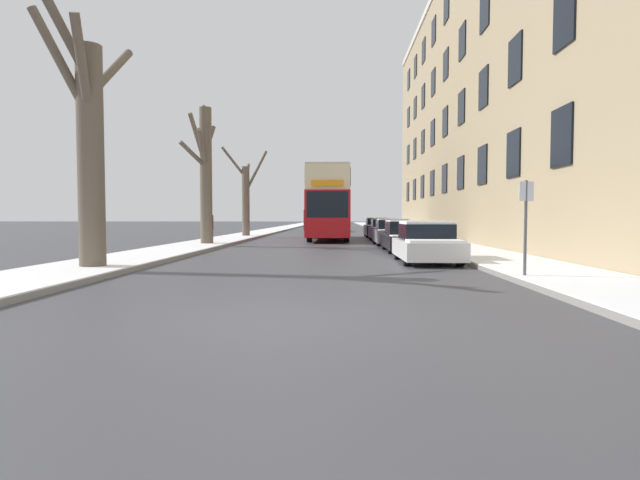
% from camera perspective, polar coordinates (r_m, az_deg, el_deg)
% --- Properties ---
extents(ground_plane, '(320.00, 320.00, 0.00)m').
position_cam_1_polar(ground_plane, '(7.38, -4.18, -9.03)').
color(ground_plane, '#424247').
extents(sidewalk_left, '(2.82, 130.00, 0.16)m').
position_cam_1_polar(sidewalk_left, '(60.60, -4.58, 1.30)').
color(sidewalk_left, gray).
rests_on(sidewalk_left, ground).
extents(sidewalk_right, '(2.82, 130.00, 0.16)m').
position_cam_1_polar(sidewalk_right, '(60.44, 7.15, 1.28)').
color(sidewalk_right, gray).
rests_on(sidewalk_right, ground).
extents(terrace_facade_right, '(9.10, 42.33, 17.83)m').
position_cam_1_polar(terrace_facade_right, '(34.76, 21.71, 14.80)').
color(terrace_facade_right, tan).
rests_on(terrace_facade_right, ground).
extents(bare_tree_left_0, '(1.70, 4.02, 7.20)m').
position_cam_1_polar(bare_tree_left_0, '(15.03, -24.90, 10.14)').
color(bare_tree_left_0, brown).
rests_on(bare_tree_left_0, ground).
extents(bare_tree_left_1, '(1.41, 4.36, 7.64)m').
position_cam_1_polar(bare_tree_left_1, '(26.13, -12.98, 7.72)').
color(bare_tree_left_1, brown).
rests_on(bare_tree_left_1, ground).
extents(bare_tree_left_2, '(3.25, 2.35, 6.50)m').
position_cam_1_polar(bare_tree_left_2, '(36.48, -8.46, 4.91)').
color(bare_tree_left_2, brown).
rests_on(bare_tree_left_2, ground).
extents(double_decker_bus, '(2.58, 10.49, 4.52)m').
position_cam_1_polar(double_decker_bus, '(32.65, 1.04, 4.52)').
color(double_decker_bus, red).
rests_on(double_decker_bus, ground).
extents(parked_car_0, '(1.82, 3.97, 1.36)m').
position_cam_1_polar(parked_car_0, '(16.69, 12.07, -0.38)').
color(parked_car_0, silver).
rests_on(parked_car_0, ground).
extents(parked_car_1, '(1.74, 4.49, 1.35)m').
position_cam_1_polar(parked_car_1, '(21.86, 9.67, 0.33)').
color(parked_car_1, black).
rests_on(parked_car_1, ground).
extents(parked_car_2, '(1.85, 3.92, 1.40)m').
position_cam_1_polar(parked_car_2, '(26.83, 8.25, 0.81)').
color(parked_car_2, slate).
rests_on(parked_car_2, ground).
extents(parked_car_3, '(1.70, 3.90, 1.41)m').
position_cam_1_polar(parked_car_3, '(31.73, 7.29, 1.11)').
color(parked_car_3, navy).
rests_on(parked_car_3, ground).
extents(parked_car_4, '(1.74, 4.52, 1.45)m').
position_cam_1_polar(parked_car_4, '(37.37, 6.49, 1.37)').
color(parked_car_4, black).
rests_on(parked_car_4, ground).
extents(oncoming_van, '(1.97, 5.24, 2.21)m').
position_cam_1_polar(oncoming_van, '(51.52, -0.60, 2.32)').
color(oncoming_van, '#333842').
rests_on(oncoming_van, ground).
extents(pedestrian_left_sidewalk, '(0.40, 0.40, 1.84)m').
position_cam_1_polar(pedestrian_left_sidewalk, '(26.28, -12.51, 1.53)').
color(pedestrian_left_sidewalk, navy).
rests_on(pedestrian_left_sidewalk, ground).
extents(street_sign_post, '(0.32, 0.07, 2.33)m').
position_cam_1_polar(street_sign_post, '(12.30, 22.44, 1.76)').
color(street_sign_post, '#4C4F54').
rests_on(street_sign_post, ground).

